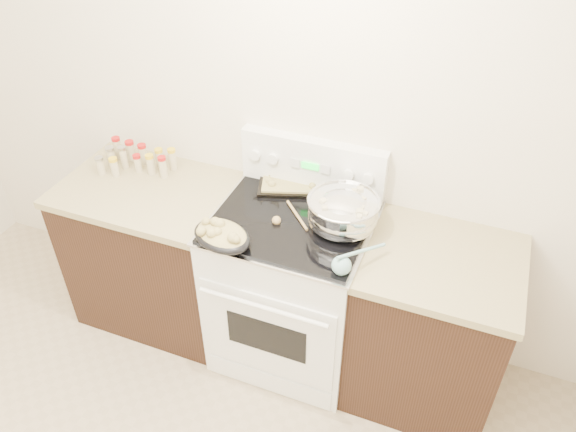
% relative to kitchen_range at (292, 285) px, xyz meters
% --- Properties ---
extents(counter_left, '(0.93, 0.67, 0.92)m').
position_rel_kitchen_range_xyz_m(counter_left, '(-0.83, 0.01, -0.03)').
color(counter_left, black).
rests_on(counter_left, ground).
extents(counter_right, '(0.73, 0.67, 0.92)m').
position_rel_kitchen_range_xyz_m(counter_right, '(0.73, 0.01, -0.03)').
color(counter_right, black).
rests_on(counter_right, ground).
extents(kitchen_range, '(0.78, 0.73, 1.22)m').
position_rel_kitchen_range_xyz_m(kitchen_range, '(0.00, 0.00, 0.00)').
color(kitchen_range, white).
rests_on(kitchen_range, ground).
extents(mixing_bowl, '(0.44, 0.44, 0.20)m').
position_rel_kitchen_range_xyz_m(mixing_bowl, '(0.24, 0.04, 0.53)').
color(mixing_bowl, silver).
rests_on(mixing_bowl, kitchen_range).
extents(roasting_pan, '(0.35, 0.29, 0.11)m').
position_rel_kitchen_range_xyz_m(roasting_pan, '(-0.23, -0.29, 0.50)').
color(roasting_pan, black).
rests_on(roasting_pan, kitchen_range).
extents(baking_sheet, '(0.43, 0.36, 0.06)m').
position_rel_kitchen_range_xyz_m(baking_sheet, '(-0.10, 0.28, 0.47)').
color(baking_sheet, black).
rests_on(baking_sheet, kitchen_range).
extents(wooden_spoon, '(0.19, 0.20, 0.04)m').
position_rel_kitchen_range_xyz_m(wooden_spoon, '(-0.03, -0.03, 0.46)').
color(wooden_spoon, tan).
rests_on(wooden_spoon, kitchen_range).
extents(blue_ladle, '(0.19, 0.26, 0.11)m').
position_rel_kitchen_range_xyz_m(blue_ladle, '(0.34, -0.26, 0.49)').
color(blue_ladle, '#7AAFB6').
rests_on(blue_ladle, kitchen_range).
extents(spice_jars, '(0.40, 0.23, 0.13)m').
position_rel_kitchen_range_xyz_m(spice_jars, '(-0.98, 0.14, 0.49)').
color(spice_jars, '#BFB28C').
rests_on(spice_jars, counter_left).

